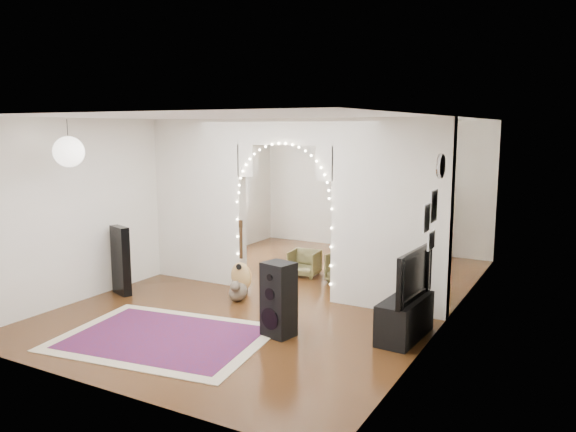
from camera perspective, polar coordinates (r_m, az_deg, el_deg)
The scene contains 25 objects.
floor at distance 8.88m, azimuth -0.18°, elevation -7.78°, with size 7.50×7.50×0.00m, color black.
ceiling at distance 8.50m, azimuth -0.19°, elevation 9.91°, with size 5.00×7.50×0.02m, color white.
wall_back at distance 11.98m, azimuth 8.57°, elevation 3.07°, with size 5.00×0.02×2.70m, color silver.
wall_front at distance 5.66m, azimuth -18.98°, elevation -3.85°, with size 5.00×0.02×2.70m, color silver.
wall_left at distance 10.03m, azimuth -12.77°, elevation 1.82°, with size 0.02×7.50×2.70m, color silver.
wall_right at distance 7.71m, azimuth 16.30°, elevation -0.43°, with size 0.02×7.50×2.70m, color silver.
divider_wall at distance 8.58m, azimuth -0.18°, elevation 1.37°, with size 5.00×0.20×2.70m.
fairy_lights at distance 8.45m, azimuth -0.61°, elevation 2.11°, with size 1.64×0.04×1.60m, color #FFEABF, non-canonical shape.
window at distance 11.40m, azimuth -6.67°, elevation 3.57°, with size 0.04×1.20×1.40m, color white.
wall_clock at distance 7.04m, azimuth 15.32°, elevation 4.91°, with size 0.31×0.31×0.03m, color white.
picture_frames at distance 6.73m, azimuth 14.31°, elevation -0.37°, with size 0.02×0.50×0.70m, color white, non-canonical shape.
paper_lantern at distance 7.86m, azimuth -21.39°, elevation 6.10°, with size 0.40×0.40×0.40m, color white.
ceiling_fan at distance 10.30m, azimuth 5.28°, elevation 8.04°, with size 1.10×1.10×0.30m, color gold, non-canonical shape.
area_rug at distance 7.22m, azimuth -12.51°, elevation -11.95°, with size 2.48×1.86×0.02m, color maroon.
guitar_case at distance 9.04m, azimuth -16.63°, elevation -4.36°, with size 0.41×0.14×1.07m, color black.
acoustic_guitar at distance 8.90m, azimuth -4.78°, elevation -4.98°, with size 0.39×0.15×0.96m.
tabby_cat at distance 8.46m, azimuth -5.11°, elevation -7.62°, with size 0.34×0.56×0.37m.
floor_speaker at distance 6.99m, azimuth -0.97°, elevation -8.49°, with size 0.42×0.38×0.93m.
media_console at distance 7.13m, azimuth 11.77°, elevation -10.12°, with size 0.40×1.00×0.50m, color black.
tv at distance 6.97m, azimuth 11.92°, elevation -5.77°, with size 1.07×0.14×0.62m, color black.
bookcase at distance 11.55m, azimuth 12.25°, elevation -0.58°, with size 1.33×0.34×1.37m, color #C0A88B.
dining_table at distance 9.57m, azimuth 9.15°, elevation -2.47°, with size 1.26×0.90×0.76m.
flower_vase at distance 9.53m, azimuth 9.18°, elevation -1.48°, with size 0.18×0.18×0.19m, color white.
dining_chair_left at distance 9.80m, azimuth 1.68°, elevation -4.80°, with size 0.49×0.50×0.46m, color brown.
dining_chair_right at distance 9.41m, azimuth 5.96°, elevation -5.27°, with size 0.54×0.55×0.50m, color brown.
Camera 1 is at (4.13, -7.43, 2.56)m, focal length 35.00 mm.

